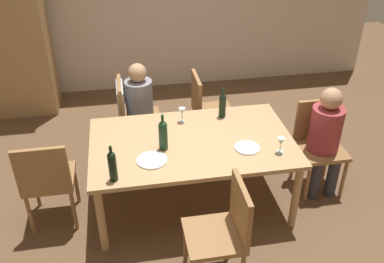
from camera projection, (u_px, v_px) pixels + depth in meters
The scene contains 17 objects.
ground_plane at pixel (192, 201), 4.27m from camera, with size 10.00×10.00×0.00m, color brown.
armoire_cabinet at pixel (1, 32), 5.32m from camera, with size 1.18×0.62×2.18m.
dining_table at pixel (192, 147), 3.93m from camera, with size 1.86×1.13×0.72m.
chair_right_end at pixel (319, 139), 4.26m from camera, with size 0.44×0.44×0.92m.
chair_far_left at pixel (129, 109), 4.67m from camera, with size 0.45×0.44×0.92m.
chair_far_right at pixel (206, 107), 4.83m from camera, with size 0.44×0.44×0.92m.
chair_left_end at pixel (47, 178), 3.72m from camera, with size 0.44×0.44×0.92m.
chair_near at pixel (225, 228), 3.21m from camera, with size 0.44×0.44×0.92m.
person_woman_host at pixel (326, 135), 4.10m from camera, with size 0.31×0.36×1.14m.
person_man_bearded at pixel (142, 103), 4.66m from camera, with size 0.34×0.30×1.12m.
wine_bottle_tall_green at pixel (163, 134), 3.70m from camera, with size 0.08×0.08×0.34m.
wine_bottle_dark_red at pixel (223, 104), 4.20m from camera, with size 0.07×0.07×0.31m.
wine_bottle_short_olive at pixel (112, 165), 3.33m from camera, with size 0.07×0.07×0.32m.
wine_glass_near_left at pixel (281, 142), 3.68m from camera, with size 0.07×0.07×0.15m.
wine_glass_centre at pixel (182, 112), 4.13m from camera, with size 0.07×0.07×0.15m.
dinner_plate_host at pixel (247, 148), 3.78m from camera, with size 0.23×0.23×0.01m, color white.
dinner_plate_guest_left at pixel (152, 160), 3.62m from camera, with size 0.26×0.26×0.01m, color white.
Camera 1 is at (-0.57, -3.20, 2.86)m, focal length 39.72 mm.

